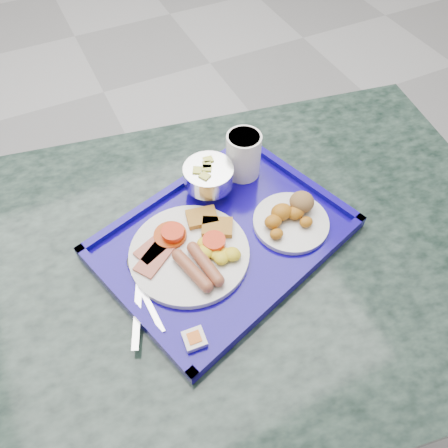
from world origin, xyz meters
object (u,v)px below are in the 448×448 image
at_px(tray, 224,238).
at_px(juice_cup, 243,154).
at_px(bread_plate, 291,217).
at_px(table, 222,301).
at_px(main_plate, 193,251).
at_px(fruit_bowl, 208,176).

relative_size(tray, juice_cup, 5.30).
bearing_deg(bread_plate, tray, 169.36).
xyz_separation_m(table, main_plate, (-0.06, 0.01, 0.23)).
bearing_deg(table, tray, 55.96).
bearing_deg(fruit_bowl, main_plate, -125.46).
bearing_deg(table, fruit_bowl, 74.33).
bearing_deg(main_plate, juice_cup, 39.43).
bearing_deg(juice_cup, bread_plate, -81.76).
distance_m(bread_plate, juice_cup, 0.18).
height_order(tray, fruit_bowl, fruit_bowl).
bearing_deg(bread_plate, table, -179.25).
bearing_deg(bread_plate, fruit_bowl, 127.97).
bearing_deg(juice_cup, tray, -129.06).
relative_size(tray, main_plate, 2.40).
distance_m(table, juice_cup, 0.35).
xyz_separation_m(table, fruit_bowl, (0.04, 0.15, 0.26)).
height_order(table, tray, tray).
bearing_deg(main_plate, fruit_bowl, 54.54).
bearing_deg(fruit_bowl, juice_cup, 11.77).
relative_size(tray, fruit_bowl, 5.30).
height_order(tray, main_plate, main_plate).
bearing_deg(table, bread_plate, 0.75).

